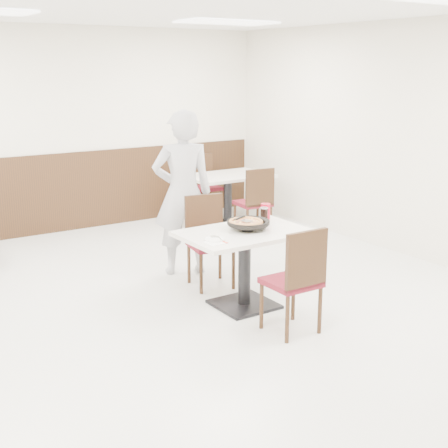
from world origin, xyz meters
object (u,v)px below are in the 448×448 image
pizza_pan (248,225)px  bg_chair_right_near (253,202)px  side_plate (214,239)px  main_table (244,269)px  chair_near (291,279)px  pizza (246,224)px  bg_chair_right_far (205,186)px  cola_glass (264,215)px  chair_far (211,243)px  red_cup (265,211)px  bg_table_right (228,200)px  diner_person (183,193)px

pizza_pan → bg_chair_right_near: (1.52, 2.03, -0.32)m
side_plate → bg_chair_right_near: bearing=47.4°
main_table → chair_near: (-0.00, -0.70, 0.10)m
main_table → pizza: bearing=42.6°
chair_near → bg_chair_right_near: (1.59, 2.76, 0.00)m
pizza → bg_chair_right_far: bearing=64.3°
bg_chair_right_near → pizza_pan: bearing=-120.2°
main_table → pizza_pan: (0.07, 0.03, 0.42)m
main_table → cola_glass: bearing=29.1°
chair_far → bg_chair_right_near: size_ratio=1.00×
side_plate → bg_chair_right_near: 2.97m
chair_near → bg_chair_right_far: (1.64, 4.07, 0.00)m
chair_near → red_cup: size_ratio=5.94×
cola_glass → bg_table_right: 2.82m
pizza_pan → diner_person: diner_person is taller
diner_person → bg_chair_right_far: diner_person is taller
red_cup → bg_chair_right_near: 2.14m
chair_near → diner_person: (0.02, 1.91, 0.43)m
pizza_pan → red_cup: (0.39, 0.25, 0.04)m
main_table → diner_person: 1.33m
main_table → bg_table_right: 3.16m
chair_far → cola_glass: (0.35, -0.44, 0.34)m
main_table → bg_table_right: same height
pizza_pan → bg_table_right: 3.13m
red_cup → bg_chair_right_far: bg_chair_right_far is taller
pizza → bg_chair_right_near: bearing=52.5°
pizza → red_cup: red_cup is taller
red_cup → cola_glass: bearing=-135.5°
pizza_pan → bg_chair_right_far: (1.57, 3.33, -0.32)m
pizza → side_plate: size_ratio=1.60×
chair_near → chair_far: 1.36m
main_table → bg_chair_right_near: bg_chair_right_near is taller
red_cup → bg_chair_right_far: 3.32m
bg_chair_right_far → chair_far: bearing=66.0°
main_table → bg_chair_right_near: bearing=52.4°
red_cup → pizza_pan: bearing=-147.7°
pizza → diner_person: 1.19m
bg_table_right → pizza: bearing=-120.5°
diner_person → red_cup: bearing=134.4°
chair_far → bg_table_right: bearing=-117.5°
chair_far → red_cup: 0.67m
chair_far → bg_table_right: size_ratio=0.79×
red_cup → diner_person: (-0.43, 0.93, 0.08)m
diner_person → bg_chair_right_far: size_ratio=1.91×
chair_near → diner_person: size_ratio=0.52×
chair_far → pizza_pan: chair_far is taller
side_plate → red_cup: 0.95m
chair_near → bg_chair_right_far: same height
chair_near → pizza_pan: chair_near is taller
chair_near → side_plate: bearing=124.8°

